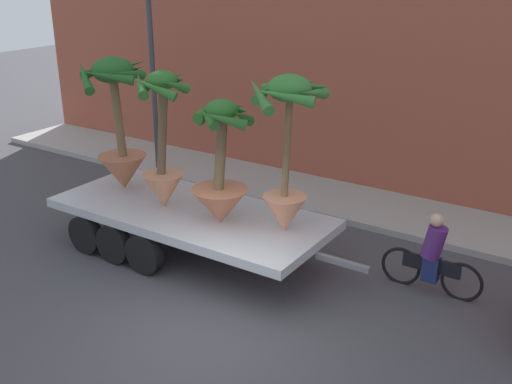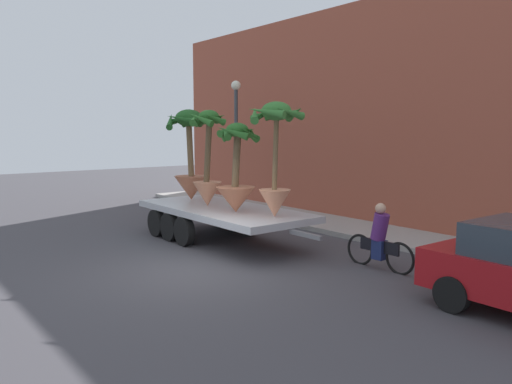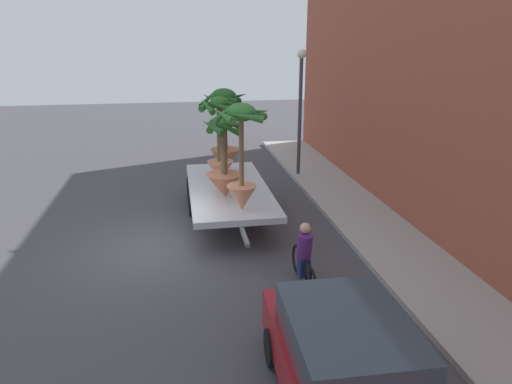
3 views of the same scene
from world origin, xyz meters
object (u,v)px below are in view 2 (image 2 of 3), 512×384
cyclist (380,240)px  street_lamp (236,128)px  potted_palm_front (236,178)px  potted_palm_extra (208,165)px  potted_palm_middle (190,158)px  flatbed_trailer (218,214)px  potted_palm_rear (275,156)px

cyclist → street_lamp: size_ratio=0.38×
potted_palm_front → street_lamp: 6.04m
potted_palm_extra → street_lamp: size_ratio=0.56×
street_lamp → potted_palm_middle: bearing=-59.2°
flatbed_trailer → potted_palm_front: potted_palm_front is taller
potted_palm_front → cyclist: bearing=21.2°
flatbed_trailer → cyclist: size_ratio=3.62×
potted_palm_rear → cyclist: (2.40, 1.06, -1.84)m
flatbed_trailer → cyclist: 4.92m
potted_palm_rear → cyclist: bearing=23.9°
flatbed_trailer → potted_palm_extra: 1.42m
street_lamp → potted_palm_extra: bearing=-45.9°
potted_palm_extra → flatbed_trailer: bearing=42.7°
cyclist → street_lamp: street_lamp is taller
potted_palm_extra → cyclist: 5.38m
flatbed_trailer → street_lamp: size_ratio=1.38×
flatbed_trailer → potted_palm_middle: size_ratio=2.38×
potted_palm_front → cyclist: potted_palm_front is taller
flatbed_trailer → potted_palm_extra: potted_palm_extra is taller
potted_palm_front → cyclist: size_ratio=1.28×
flatbed_trailer → potted_palm_front: bearing=-9.7°
flatbed_trailer → cyclist: (4.77, 1.19, -0.10)m
flatbed_trailer → potted_palm_extra: size_ratio=2.45×
flatbed_trailer → potted_palm_rear: (2.37, 0.13, 1.75)m
potted_palm_extra → street_lamp: 4.95m
potted_palm_extra → cyclist: size_ratio=1.48×
potted_palm_extra → cyclist: (4.98, 1.38, -1.49)m
cyclist → potted_palm_rear: bearing=-156.1°
flatbed_trailer → potted_palm_rear: size_ratio=2.34×
potted_palm_front → potted_palm_extra: size_ratio=0.86×
potted_palm_middle → cyclist: bearing=9.4°
potted_palm_rear → street_lamp: bearing=152.1°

